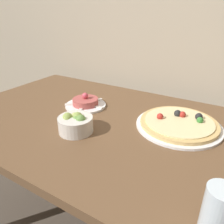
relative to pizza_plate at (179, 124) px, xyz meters
The scene contains 5 objects.
dining_table 0.32m from the pizza_plate, 158.37° to the right, with size 1.46×0.85×0.80m.
pizza_plate is the anchor object (origin of this frame).
tartare_plate 0.46m from the pizza_plate, behind, with size 0.20×0.20×0.07m.
small_bowl 0.42m from the pizza_plate, 143.88° to the right, with size 0.14×0.14×0.08m.
drinking_glass 0.49m from the pizza_plate, 66.83° to the right, with size 0.06×0.06×0.14m.
Camera 1 is at (0.45, -0.28, 1.24)m, focal length 35.00 mm.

